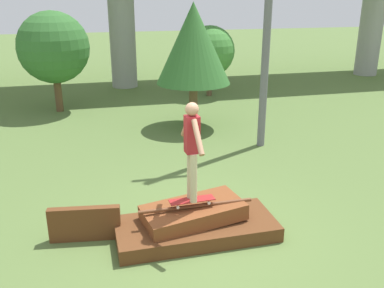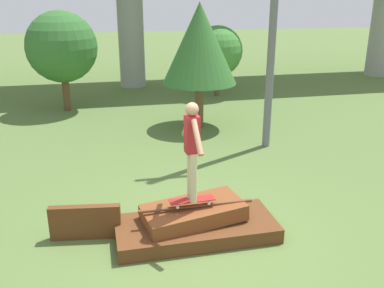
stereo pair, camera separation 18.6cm
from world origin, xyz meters
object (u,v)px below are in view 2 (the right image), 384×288
at_px(tree_behind_left, 62,47).
at_px(tree_behind_right, 200,44).
at_px(skater, 192,145).
at_px(tree_mid_back, 218,51).
at_px(skateboard, 192,200).

bearing_deg(tree_behind_left, tree_behind_right, -35.41).
height_order(skater, tree_mid_back, tree_mid_back).
bearing_deg(tree_behind_left, tree_mid_back, 10.32).
bearing_deg(skater, tree_behind_right, 75.73).
height_order(skateboard, tree_behind_left, tree_behind_left).
bearing_deg(tree_mid_back, skater, -107.67).
bearing_deg(skateboard, tree_behind_left, 105.85).
relative_size(skater, tree_mid_back, 0.61).
bearing_deg(tree_behind_right, skateboard, -104.27).
distance_m(skateboard, tree_behind_left, 9.49).
bearing_deg(skater, skateboard, -90.00).
xyz_separation_m(tree_behind_left, tree_mid_back, (5.77, 1.05, -0.43)).
xyz_separation_m(skateboard, tree_mid_back, (3.21, 10.07, 1.09)).
relative_size(skateboard, skater, 0.47).
distance_m(skater, tree_behind_left, 9.39).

